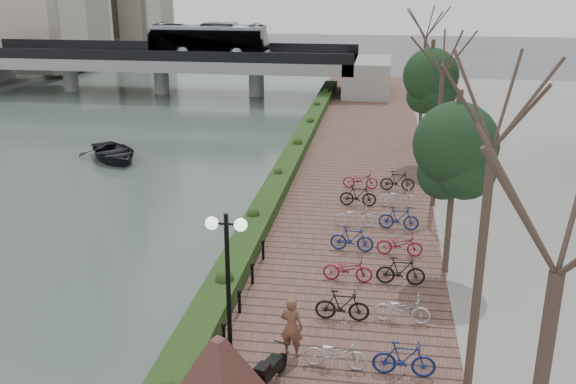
% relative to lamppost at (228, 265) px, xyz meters
% --- Properties ---
extents(river_water, '(30.00, 130.00, 0.02)m').
position_rel_lamppost_xyz_m(river_water, '(-17.01, 23.67, -3.90)').
color(river_water, '#405049').
rests_on(river_water, ground).
extents(promenade, '(8.00, 75.00, 0.50)m').
position_rel_lamppost_xyz_m(promenade, '(1.99, 16.17, -3.66)').
color(promenade, brown).
rests_on(promenade, ground).
extents(hedge, '(1.10, 56.00, 0.60)m').
position_rel_lamppost_xyz_m(hedge, '(-1.41, 18.67, -3.11)').
color(hedge, '#1A3212').
rests_on(hedge, promenade).
extents(chain_fence, '(0.10, 14.10, 0.70)m').
position_rel_lamppost_xyz_m(chain_fence, '(-0.61, 0.67, -3.06)').
color(chain_fence, black).
rests_on(chain_fence, promenade).
extents(lamppost, '(1.02, 0.32, 4.71)m').
position_rel_lamppost_xyz_m(lamppost, '(0.00, 0.00, 0.00)').
color(lamppost, black).
rests_on(lamppost, promenade).
extents(motorcycle, '(0.90, 1.54, 0.92)m').
position_rel_lamppost_xyz_m(motorcycle, '(0.99, 0.17, -2.95)').
color(motorcycle, black).
rests_on(motorcycle, promenade).
extents(pedestrian, '(0.71, 0.53, 1.77)m').
position_rel_lamppost_xyz_m(pedestrian, '(1.33, 1.60, -2.53)').
color(pedestrian, brown).
rests_on(pedestrian, promenade).
extents(bicycle_parking, '(2.40, 17.32, 1.00)m').
position_rel_lamppost_xyz_m(bicycle_parking, '(3.48, 8.90, -2.94)').
color(bicycle_parking, '#BBBBC0').
rests_on(bicycle_parking, promenade).
extents(street_trees, '(3.20, 37.12, 6.80)m').
position_rel_lamppost_xyz_m(street_trees, '(5.99, 11.35, -0.23)').
color(street_trees, '#372A20').
rests_on(street_trees, promenade).
extents(bridge, '(36.00, 10.77, 6.50)m').
position_rel_lamppost_xyz_m(bridge, '(-16.05, 43.67, -0.54)').
color(bridge, gray).
rests_on(bridge, ground).
extents(boat, '(5.61, 5.72, 0.97)m').
position_rel_lamppost_xyz_m(boat, '(-12.24, 21.23, -3.41)').
color(boat, black).
rests_on(boat, river_water).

